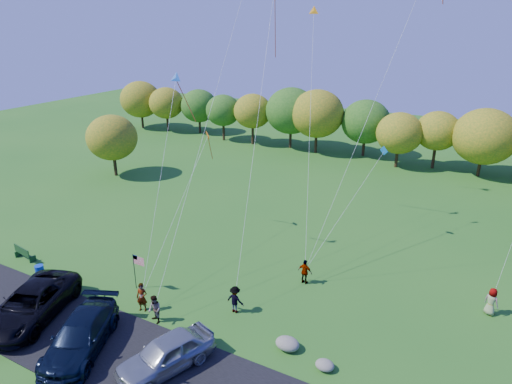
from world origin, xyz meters
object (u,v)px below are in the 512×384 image
minivan_navy (80,336)px  park_bench (23,253)px  flyer_c (235,299)px  flyer_b (155,310)px  flyer_d (305,272)px  minivan_dark (31,304)px  flyer_e (491,302)px  flyer_a (142,297)px  trash_barrel (40,271)px  minivan_silver (166,354)px

minivan_navy → park_bench: minivan_navy is taller
minivan_navy → flyer_c: (5.48, 6.97, -0.09)m
minivan_navy → flyer_c: bearing=27.7°
flyer_b → flyer_c: flyer_b is taller
flyer_b → flyer_d: bearing=79.1°
minivan_navy → park_bench: 12.66m
minivan_dark → flyer_e: (24.03, 13.60, -0.13)m
minivan_navy → flyer_a: (0.40, 4.36, -0.03)m
minivan_dark → flyer_e: 27.61m
trash_barrel → minivan_dark: bearing=-42.0°
minivan_dark → flyer_b: size_ratio=3.86×
flyer_d → flyer_a: bearing=50.2°
flyer_d → minivan_navy: bearing=61.4°
minivan_navy → trash_barrel: (-8.54, 3.92, -0.53)m
flyer_c → flyer_d: bearing=-115.5°
minivan_dark → park_bench: 8.09m
flyer_b → flyer_d: size_ratio=1.01×
park_bench → flyer_a: bearing=5.2°
flyer_c → flyer_e: bearing=-151.5°
minivan_dark → minivan_silver: 9.78m
flyer_a → flyer_b: 1.56m
minivan_navy → flyer_d: bearing=32.3°
flyer_e → trash_barrel: 29.57m
flyer_b → minivan_dark: bearing=-128.6°
flyer_d → flyer_b: bearing=58.2°
minivan_dark → park_bench: bearing=128.7°
minivan_silver → park_bench: (-16.58, 3.82, -0.37)m
minivan_silver → flyer_a: bearing=163.5°
minivan_navy → park_bench: (-11.66, 4.92, -0.38)m
flyer_c → park_bench: flyer_c is taller
minivan_silver → flyer_b: size_ratio=2.94×
minivan_navy → minivan_silver: bearing=-11.5°
minivan_navy → trash_barrel: minivan_navy is taller
minivan_silver → flyer_e: minivan_silver is taller
minivan_dark → park_bench: minivan_dark is taller
flyer_a → flyer_b: size_ratio=1.06×
flyer_a → park_bench: (-12.07, 0.55, -0.36)m
minivan_navy → minivan_silver: size_ratio=1.19×
minivan_dark → flyer_c: size_ratio=3.91×
minivan_dark → minivan_navy: minivan_dark is taller
minivan_navy → flyer_c: size_ratio=3.56×
flyer_d → park_bench: (-19.62, -7.08, -0.30)m
minivan_silver → minivan_navy: bearing=-148.0°
minivan_silver → flyer_e: size_ratio=2.95×
minivan_silver → flyer_c: 5.90m
minivan_silver → flyer_d: bearing=93.9°
flyer_b → flyer_a: bearing=-174.8°
minivan_dark → flyer_b: bearing=6.8°
flyer_b → flyer_d: flyer_b is taller
minivan_silver → flyer_a: (-4.52, 3.27, -0.01)m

